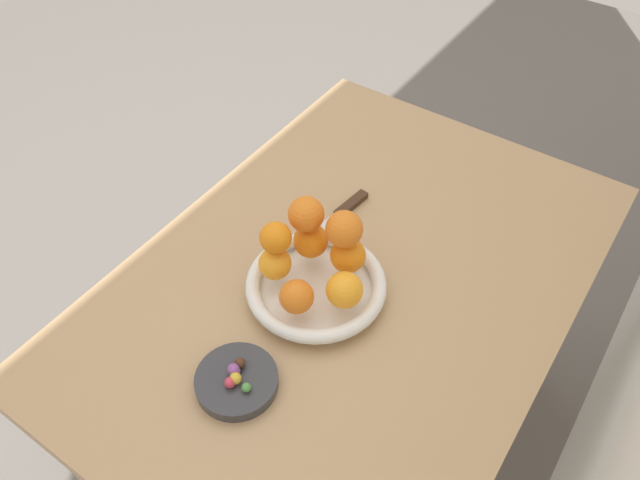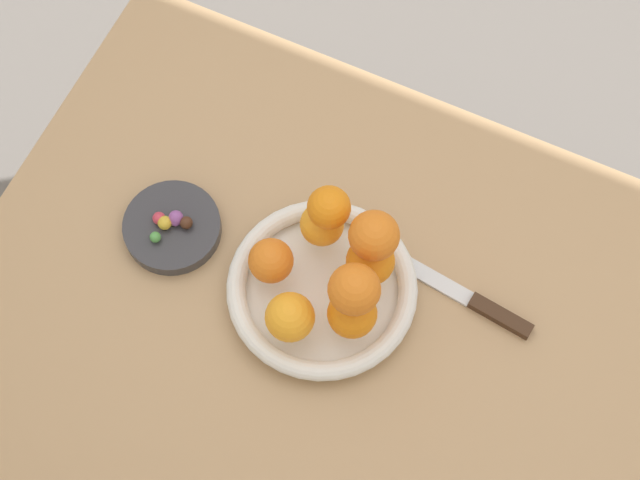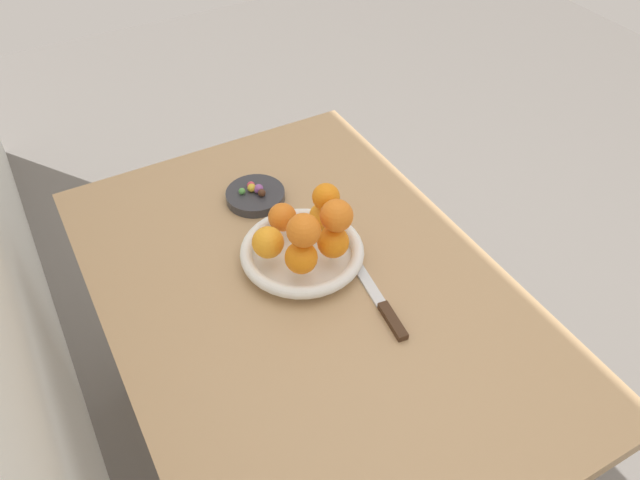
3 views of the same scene
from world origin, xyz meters
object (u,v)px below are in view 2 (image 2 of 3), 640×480
(candy_ball_0, at_px, (154,239))
(candy_ball_4, at_px, (176,218))
(orange_4, at_px, (352,314))
(candy_ball_5, at_px, (165,223))
(orange_0, at_px, (370,261))
(orange_2, at_px, (271,261))
(knife, at_px, (460,294))
(orange_6, at_px, (354,289))
(candy_ball_3, at_px, (186,223))
(orange_3, at_px, (290,317))
(orange_5, at_px, (329,207))
(fruit_bowl, at_px, (322,289))
(candy_dish, at_px, (172,228))
(candy_ball_2, at_px, (159,218))
(candy_ball_6, at_px, (169,221))
(orange_7, at_px, (374,236))
(candy_ball_1, at_px, (175,220))
(orange_1, at_px, (322,224))
(dining_table, at_px, (362,356))

(candy_ball_0, distance_m, candy_ball_4, 0.04)
(orange_4, height_order, candy_ball_4, orange_4)
(candy_ball_5, bearing_deg, orange_0, -169.54)
(orange_2, bearing_deg, knife, -159.98)
(orange_0, distance_m, candy_ball_4, 0.28)
(candy_ball_0, xyz_separation_m, candy_ball_5, (-0.00, -0.03, 0.00))
(orange_6, xyz_separation_m, candy_ball_3, (0.26, -0.03, -0.11))
(orange_2, bearing_deg, orange_6, 173.58)
(orange_3, bearing_deg, orange_5, -86.21)
(knife, bearing_deg, candy_ball_3, 10.91)
(orange_5, relative_size, candy_ball_4, 2.77)
(fruit_bowl, bearing_deg, candy_ball_4, -1.58)
(candy_dish, xyz_separation_m, candy_ball_0, (0.01, 0.03, 0.02))
(candy_ball_2, height_order, candy_ball_6, candy_ball_2)
(orange_7, distance_m, candy_ball_3, 0.28)
(candy_ball_2, bearing_deg, knife, -168.72)
(orange_5, bearing_deg, candy_ball_1, 18.01)
(candy_dish, distance_m, candy_ball_3, 0.03)
(orange_5, bearing_deg, orange_4, 128.34)
(orange_3, xyz_separation_m, candy_ball_4, (0.21, -0.07, -0.04))
(orange_6, relative_size, candy_ball_0, 4.25)
(orange_3, bearing_deg, candy_ball_0, -8.93)
(candy_dish, relative_size, orange_5, 2.39)
(orange_3, distance_m, candy_ball_6, 0.23)
(orange_1, distance_m, candy_ball_1, 0.21)
(candy_ball_3, bearing_deg, orange_5, -161.38)
(knife, bearing_deg, candy_ball_4, 10.43)
(candy_ball_2, height_order, candy_ball_3, same)
(orange_0, relative_size, knife, 0.25)
(fruit_bowl, distance_m, orange_1, 0.09)
(dining_table, xyz_separation_m, candy_ball_6, (0.31, -0.03, 0.12))
(fruit_bowl, distance_m, candy_ball_6, 0.23)
(orange_5, xyz_separation_m, candy_ball_3, (0.18, 0.06, -0.10))
(candy_ball_1, height_order, candy_ball_3, candy_ball_3)
(fruit_bowl, distance_m, candy_ball_4, 0.22)
(candy_ball_5, distance_m, knife, 0.41)
(fruit_bowl, xyz_separation_m, candy_ball_0, (0.24, 0.03, 0.01))
(dining_table, xyz_separation_m, orange_5, (0.10, -0.10, 0.22))
(orange_0, xyz_separation_m, orange_3, (0.06, 0.11, 0.00))
(orange_0, distance_m, candy_ball_2, 0.30)
(fruit_bowl, height_order, orange_1, orange_1)
(knife, bearing_deg, fruit_bowl, 24.84)
(fruit_bowl, bearing_deg, candy_ball_5, 1.71)
(candy_ball_5, xyz_separation_m, candy_ball_6, (-0.00, -0.01, -0.00))
(candy_dish, height_order, candy_ball_3, candy_ball_3)
(candy_ball_1, bearing_deg, orange_7, -169.51)
(candy_ball_6, height_order, knife, candy_ball_6)
(dining_table, xyz_separation_m, candy_ball_1, (0.30, -0.03, 0.12))
(candy_dish, height_order, knife, candy_dish)
(candy_dish, relative_size, candy_ball_5, 6.89)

